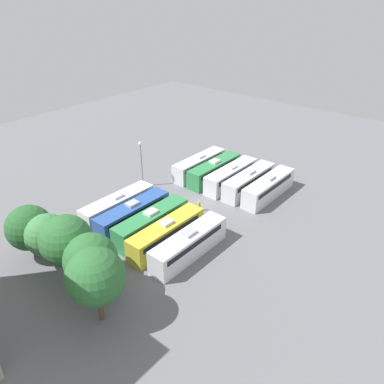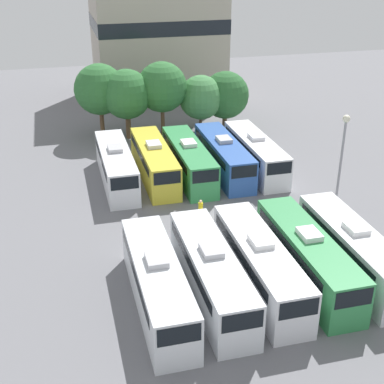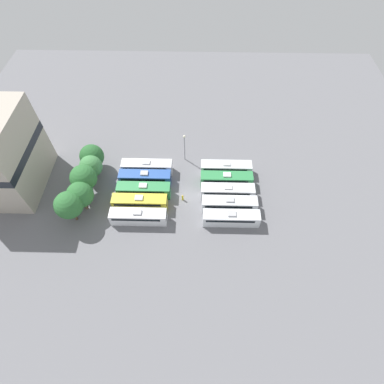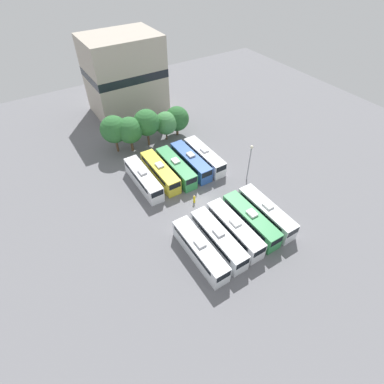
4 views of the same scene
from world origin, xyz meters
name	(u,v)px [view 1 (image 1 of 4)]	position (x,y,z in m)	size (l,w,h in m)	color
ground_plane	(196,206)	(0.00, 0.00, 0.00)	(116.38, 116.38, 0.00)	slate
bus_0	(268,187)	(-6.45, -9.18, 1.66)	(2.57, 11.19, 3.39)	silver
bus_1	(249,181)	(-3.13, -9.00, 1.66)	(2.57, 11.19, 3.39)	silver
bus_2	(231,175)	(0.06, -8.78, 1.66)	(2.57, 11.19, 3.39)	silver
bus_3	(214,170)	(3.29, -8.70, 1.66)	(2.57, 11.19, 3.39)	#338C4C
bus_4	(199,165)	(6.49, -8.76, 1.66)	(2.57, 11.19, 3.39)	silver
bus_5	(189,244)	(-6.52, 9.14, 1.66)	(2.57, 11.19, 3.39)	silver
bus_6	(167,233)	(-3.07, 9.29, 1.66)	(2.57, 11.19, 3.39)	gold
bus_7	(151,223)	(0.01, 8.83, 1.66)	(2.57, 11.19, 3.39)	#338C4C
bus_8	(133,214)	(3.36, 8.95, 1.66)	(2.57, 11.19, 3.39)	#2D56A8
bus_9	(118,206)	(6.45, 8.87, 1.66)	(2.57, 11.19, 3.39)	white
worker_person	(199,206)	(-1.13, 0.59, 0.76)	(0.36, 0.36, 1.63)	gold
light_pole	(141,156)	(10.47, 0.55, 5.12)	(0.60, 0.60, 7.50)	gray
tree_0	(95,277)	(-6.44, 21.84, 5.19)	(5.43, 5.43, 7.92)	brown
tree_1	(91,260)	(-3.78, 20.43, 4.85)	(5.26, 5.26, 7.50)	brown
tree_2	(66,241)	(0.05, 20.51, 5.35)	(5.38, 5.38, 8.05)	brown
tree_3	(47,235)	(4.31, 20.33, 3.98)	(4.83, 4.83, 6.40)	brown
tree_4	(29,228)	(7.28, 20.81, 3.91)	(5.26, 5.26, 6.55)	brown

